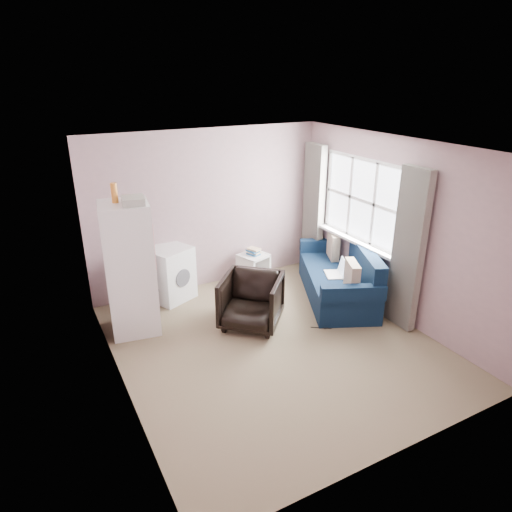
{
  "coord_description": "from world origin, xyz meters",
  "views": [
    {
      "loc": [
        -2.58,
        -4.33,
        3.27
      ],
      "look_at": [
        0.05,
        0.6,
        1.0
      ],
      "focal_mm": 32.0,
      "sensor_mm": 36.0,
      "label": 1
    }
  ],
  "objects_px": {
    "armchair": "(251,299)",
    "fridge": "(130,268)",
    "sofa": "(341,278)",
    "washing_machine": "(169,272)",
    "side_table": "(253,265)"
  },
  "relations": [
    {
      "from": "fridge",
      "to": "sofa",
      "type": "relative_size",
      "value": 0.94
    },
    {
      "from": "armchair",
      "to": "fridge",
      "type": "relative_size",
      "value": 0.4
    },
    {
      "from": "armchair",
      "to": "side_table",
      "type": "relative_size",
      "value": 1.4
    },
    {
      "from": "armchair",
      "to": "side_table",
      "type": "height_order",
      "value": "armchair"
    },
    {
      "from": "armchair",
      "to": "sofa",
      "type": "distance_m",
      "value": 1.61
    },
    {
      "from": "armchair",
      "to": "sofa",
      "type": "relative_size",
      "value": 0.37
    },
    {
      "from": "sofa",
      "to": "armchair",
      "type": "bearing_deg",
      "value": -151.8
    },
    {
      "from": "armchair",
      "to": "washing_machine",
      "type": "xyz_separation_m",
      "value": [
        -0.73,
        1.3,
        0.03
      ]
    },
    {
      "from": "fridge",
      "to": "sofa",
      "type": "distance_m",
      "value": 3.15
    },
    {
      "from": "washing_machine",
      "to": "side_table",
      "type": "height_order",
      "value": "washing_machine"
    },
    {
      "from": "washing_machine",
      "to": "fridge",
      "type": "bearing_deg",
      "value": -160.96
    },
    {
      "from": "fridge",
      "to": "side_table",
      "type": "bearing_deg",
      "value": 25.71
    },
    {
      "from": "armchair",
      "to": "sofa",
      "type": "bearing_deg",
      "value": 45.69
    },
    {
      "from": "armchair",
      "to": "washing_machine",
      "type": "height_order",
      "value": "washing_machine"
    },
    {
      "from": "fridge",
      "to": "washing_machine",
      "type": "height_order",
      "value": "fridge"
    }
  ]
}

